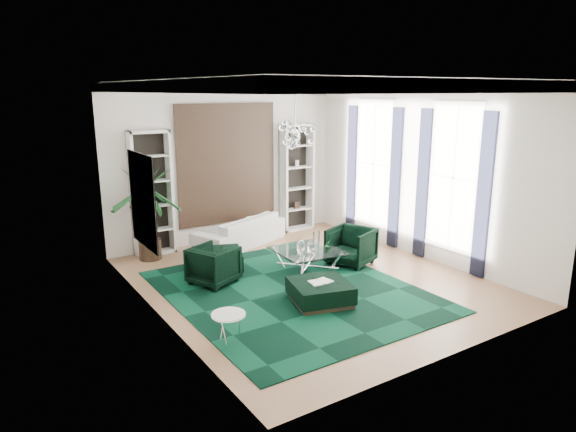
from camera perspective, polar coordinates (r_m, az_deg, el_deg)
floor at (r=10.20m, az=2.23°, el=-7.21°), size 6.00×7.00×0.02m
ceiling at (r=9.52m, az=2.45°, el=14.78°), size 6.00×7.00×0.02m
wall_back at (r=12.67m, az=-6.90°, el=5.80°), size 6.00×0.02×3.80m
wall_front at (r=7.17m, az=18.73°, el=-1.05°), size 6.00×0.02×3.80m
wall_left at (r=8.34m, az=-14.81°, el=1.25°), size 0.02×7.00×3.80m
wall_right at (r=11.65m, az=14.56°, el=4.76°), size 0.02×7.00×3.80m
crown_molding at (r=9.52m, az=2.45°, el=14.12°), size 6.00×7.00×0.18m
ceiling_medallion at (r=9.76m, az=1.40°, el=14.53°), size 0.90×0.90×0.05m
tapestry at (r=12.62m, az=-6.80°, el=5.77°), size 2.50×0.06×2.80m
shelving_left at (r=11.85m, az=-14.89°, el=2.42°), size 0.90×0.38×2.80m
shelving_right at (r=13.54m, az=0.98°, el=4.27°), size 0.90×0.38×2.80m
painting at (r=8.92m, az=-15.77°, el=1.67°), size 0.04×1.30×1.60m
window_near at (r=11.06m, az=17.91°, el=4.06°), size 0.03×1.10×2.90m
curtain_near_a at (r=10.61m, az=20.93°, el=2.05°), size 0.07×0.30×3.25m
curtain_near_b at (r=11.57m, az=14.74°, el=3.43°), size 0.07×0.30×3.25m
window_far at (r=12.69m, az=9.52°, el=5.72°), size 0.03×1.10×2.90m
curtain_far_a at (r=12.15m, az=11.82°, el=4.07°), size 0.07×0.30×3.25m
curtain_far_b at (r=13.28m, az=7.10°, el=5.07°), size 0.07×0.30×3.25m
rug at (r=9.66m, az=0.36°, el=-8.30°), size 4.20×5.00×0.02m
sofa at (r=12.38m, az=-5.40°, el=-1.65°), size 2.62×1.79×0.71m
armchair_left at (r=10.02m, az=-8.25°, el=-5.42°), size 1.07×1.06×0.74m
armchair_right at (r=11.05m, az=7.00°, el=-3.36°), size 1.13×1.12×0.81m
coffee_table at (r=10.71m, az=2.16°, el=-4.87°), size 1.34×1.34×0.43m
ottoman_side at (r=10.69m, az=-7.87°, el=-5.04°), size 1.26×1.26×0.43m
ottoman_front at (r=9.10m, az=3.60°, el=-8.50°), size 1.20×1.20×0.39m
book at (r=9.02m, az=3.62°, el=-7.26°), size 0.40×0.27×0.03m
side_table at (r=7.73m, az=-6.59°, el=-12.43°), size 0.64×0.64×0.48m
palm at (r=11.49m, az=-15.41°, el=1.70°), size 2.03×2.03×2.67m
chandelier at (r=9.71m, az=0.77°, el=9.11°), size 0.88×0.88×0.66m
table_plant at (r=10.59m, az=4.40°, el=-3.27°), size 0.12×0.10×0.22m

